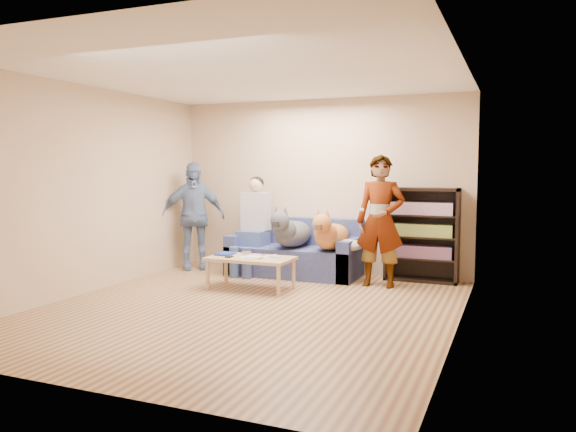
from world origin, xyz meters
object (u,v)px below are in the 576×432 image
at_px(person_standing_right, 380,221).
at_px(person_seated, 253,222).
at_px(person_standing_left, 193,216).
at_px(dog_tan, 330,235).
at_px(coffee_table, 251,261).
at_px(notebook_blue, 225,254).
at_px(bookshelf, 422,233).
at_px(sofa, 295,256).
at_px(camera_silver, 247,253).
at_px(dog_gray, 291,232).

relative_size(person_standing_right, person_seated, 1.19).
relative_size(person_standing_left, dog_tan, 1.42).
bearing_deg(coffee_table, notebook_blue, 172.87).
distance_m(person_seated, bookshelf, 2.46).
relative_size(notebook_blue, person_seated, 0.18).
xyz_separation_m(sofa, dog_tan, (0.60, -0.20, 0.36)).
bearing_deg(camera_silver, sofa, 74.04).
height_order(notebook_blue, camera_silver, camera_silver).
xyz_separation_m(notebook_blue, dog_gray, (0.57, 0.91, 0.22)).
height_order(dog_gray, bookshelf, bookshelf).
xyz_separation_m(dog_tan, coffee_table, (-0.78, -0.94, -0.27)).
distance_m(dog_tan, bookshelf, 1.27).
xyz_separation_m(person_seated, bookshelf, (2.43, 0.36, -0.09)).
height_order(person_standing_right, bookshelf, person_standing_right).
relative_size(camera_silver, person_seated, 0.07).
height_order(notebook_blue, dog_gray, dog_gray).
xyz_separation_m(person_standing_right, notebook_blue, (-1.92, -0.75, -0.44)).
bearing_deg(person_seated, notebook_blue, -86.74).
relative_size(person_seated, bookshelf, 1.13).
bearing_deg(camera_silver, person_standing_left, 147.52).
distance_m(dog_tan, coffee_table, 1.25).
height_order(dog_gray, coffee_table, dog_gray).
distance_m(person_standing_right, person_standing_left, 2.99).
xyz_separation_m(person_standing_left, dog_tan, (2.25, -0.04, -0.19)).
distance_m(camera_silver, dog_tan, 1.23).
bearing_deg(dog_gray, camera_silver, -109.05).
bearing_deg(dog_tan, coffee_table, -129.57).
height_order(sofa, dog_gray, dog_gray).
bearing_deg(person_standing_right, sofa, 164.62).
distance_m(notebook_blue, sofa, 1.24).
relative_size(person_standing_right, coffee_table, 1.59).
xyz_separation_m(sofa, bookshelf, (1.80, 0.23, 0.40)).
distance_m(sofa, bookshelf, 1.86).
relative_size(person_standing_left, sofa, 0.88).
distance_m(dog_gray, coffee_table, 1.02).
bearing_deg(dog_gray, coffee_table, -100.08).
relative_size(notebook_blue, camera_silver, 2.36).
relative_size(person_standing_left, bookshelf, 1.28).
bearing_deg(bookshelf, person_standing_right, -128.58).
bearing_deg(dog_tan, person_standing_left, 179.01).
relative_size(person_standing_right, camera_silver, 15.89).
distance_m(person_standing_left, coffee_table, 1.83).
bearing_deg(person_standing_right, dog_tan, 168.31).
distance_m(notebook_blue, camera_silver, 0.29).
xyz_separation_m(camera_silver, dog_gray, (0.29, 0.84, 0.21)).
relative_size(notebook_blue, sofa, 0.14).
bearing_deg(coffee_table, camera_silver, 135.00).
height_order(person_standing_left, coffee_table, person_standing_left).
bearing_deg(person_standing_right, bookshelf, 50.21).
distance_m(sofa, person_seated, 0.81).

